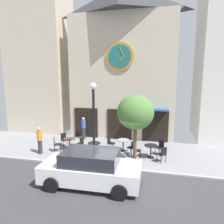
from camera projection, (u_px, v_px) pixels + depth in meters
ground_plane at (116, 175)px, 9.99m from camera, size 24.39×11.36×0.13m
clock_building at (123, 61)px, 15.72m from camera, size 7.96×3.57×11.37m
neighbor_building_left at (39, 42)px, 17.53m from camera, size 5.02×3.36×15.37m
street_lamp at (94, 122)px, 11.25m from camera, size 0.36×0.36×4.39m
street_tree at (135, 113)px, 10.54m from camera, size 1.91×1.72×3.80m
cafe_table_rightmost at (70, 141)px, 13.25m from camera, size 0.78×0.78×0.76m
cafe_table_near_curb at (94, 146)px, 12.47m from camera, size 0.75×0.75×0.72m
cafe_table_center_right at (123, 143)px, 12.98m from camera, size 0.77×0.77×0.75m
cafe_table_near_door at (151, 149)px, 11.92m from camera, size 0.78×0.78×0.76m
cafe_chair_left_end at (81, 143)px, 13.01m from camera, size 0.48×0.48×0.90m
cafe_chair_near_tree at (56, 143)px, 12.95m from camera, size 0.55×0.55×0.90m
cafe_chair_facing_wall at (136, 149)px, 11.93m from camera, size 0.42×0.42×0.90m
cafe_chair_outer at (64, 139)px, 13.94m from camera, size 0.56×0.56×0.90m
cafe_chair_under_awning at (110, 142)px, 13.22m from camera, size 0.48×0.48×0.90m
cafe_chair_facing_street at (163, 153)px, 11.26m from camera, size 0.56×0.56×0.90m
cafe_chair_by_entrance at (132, 147)px, 12.34m from camera, size 0.55×0.55×0.90m
cafe_chair_right_end at (160, 146)px, 12.43m from camera, size 0.56×0.56×0.90m
pedestrian_blue at (84, 128)px, 15.54m from camera, size 0.45×0.45×1.67m
pedestrian_orange at (40, 140)px, 12.53m from camera, size 0.41×0.41×1.67m
parked_car_white at (91, 168)px, 8.92m from camera, size 4.34×2.09×1.55m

